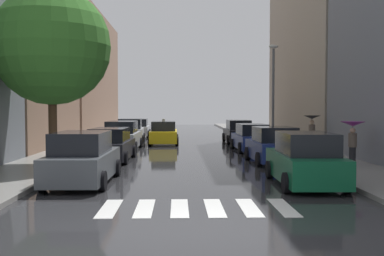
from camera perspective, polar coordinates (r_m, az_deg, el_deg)
ground_plane at (r=33.42m, az=-0.92°, el=-1.93°), size 28.00×72.00×0.04m
sidewalk_left at (r=33.94m, az=-11.96°, el=-1.75°), size 3.00×72.00×0.15m
sidewalk_right at (r=34.13m, az=10.06°, el=-1.71°), size 3.00×72.00×0.15m
crosswalk_stripes at (r=12.06m, az=0.62°, el=-9.86°), size 4.95×2.20×0.01m
building_left_mid at (r=31.67m, az=-21.68°, el=12.88°), size 6.00×12.28×16.74m
building_left_far at (r=48.48m, az=-14.37°, el=6.44°), size 6.00×21.90×11.88m
building_right_mid at (r=37.16m, az=16.86°, el=14.77°), size 6.00×16.19×21.04m
parked_car_left_nearest at (r=16.21m, az=-13.37°, el=-3.79°), size 2.14×4.75×1.77m
parked_car_left_second at (r=22.68m, az=-10.05°, el=-2.14°), size 2.14×4.74×1.61m
parked_car_left_third at (r=28.43m, az=-8.62°, el=-1.04°), size 2.17×4.79×1.77m
parked_car_left_fourth at (r=34.12m, az=-7.63°, el=-0.44°), size 2.14×4.13×1.77m
parked_car_left_fifth at (r=40.67m, az=-6.69°, el=-0.06°), size 2.07×4.07×1.59m
parked_car_right_nearest at (r=15.82m, az=13.81°, el=-3.95°), size 2.13×4.58×1.78m
parked_car_right_second at (r=21.84m, az=10.08°, el=-2.22°), size 2.26×4.12×1.70m
parked_car_right_third at (r=27.62m, az=7.36°, el=-1.27°), size 2.06×4.61×1.62m
parked_car_right_fourth at (r=33.92m, az=5.74°, el=-0.52°), size 2.03×4.20×1.68m
taxi_midroad at (r=32.47m, az=-3.53°, el=-0.68°), size 2.10×4.43×1.81m
pedestrian_near_tree at (r=20.82m, az=19.27°, el=-0.54°), size 1.05×1.05×1.85m
pedestrian_far_side at (r=26.86m, az=14.62°, el=0.30°), size 0.96×0.96×1.99m
street_tree_left at (r=20.78m, az=-16.97°, el=9.63°), size 5.02×5.02×7.57m
lamp_post_right at (r=29.68m, az=10.02°, el=4.99°), size 0.60×0.28×6.41m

